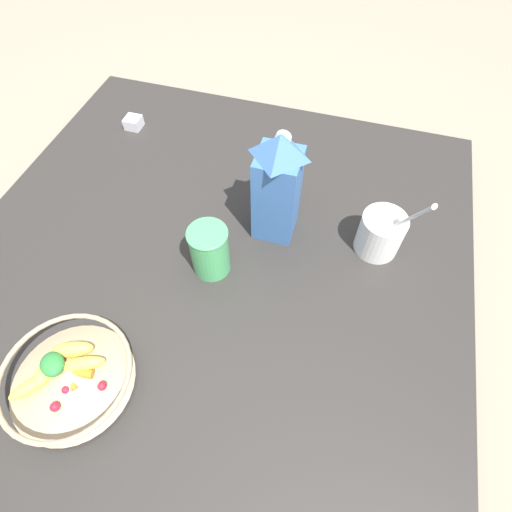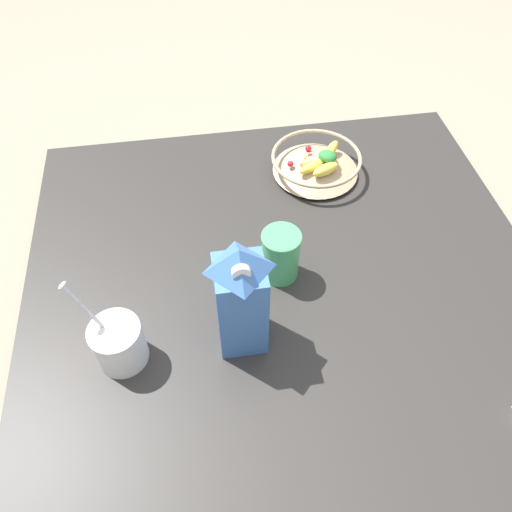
{
  "view_description": "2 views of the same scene",
  "coord_description": "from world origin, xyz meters",
  "px_view_note": "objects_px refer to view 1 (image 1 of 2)",
  "views": [
    {
      "loc": [
        -0.25,
        0.5,
        0.82
      ],
      "look_at": [
        -0.11,
        0.02,
        0.08
      ],
      "focal_mm": 28.0,
      "sensor_mm": 36.0,
      "label": 1
    },
    {
      "loc": [
        -0.18,
        -0.65,
        0.96
      ],
      "look_at": [
        -0.06,
        0.06,
        0.09
      ],
      "focal_mm": 35.0,
      "sensor_mm": 36.0,
      "label": 2
    }
  ],
  "objects_px": {
    "fruit_bowl": "(68,376)",
    "yogurt_tub": "(381,232)",
    "spice_jar": "(134,123)",
    "milk_carton": "(277,187)",
    "drinking_cup": "(210,250)"
  },
  "relations": [
    {
      "from": "fruit_bowl",
      "to": "yogurt_tub",
      "type": "distance_m",
      "value": 0.72
    },
    {
      "from": "yogurt_tub",
      "to": "spice_jar",
      "type": "height_order",
      "value": "yogurt_tub"
    },
    {
      "from": "milk_carton",
      "to": "spice_jar",
      "type": "distance_m",
      "value": 0.59
    },
    {
      "from": "spice_jar",
      "to": "milk_carton",
      "type": "bearing_deg",
      "value": 153.35
    },
    {
      "from": "yogurt_tub",
      "to": "drinking_cup",
      "type": "distance_m",
      "value": 0.39
    },
    {
      "from": "drinking_cup",
      "to": "milk_carton",
      "type": "bearing_deg",
      "value": -125.22
    },
    {
      "from": "fruit_bowl",
      "to": "spice_jar",
      "type": "bearing_deg",
      "value": -72.18
    },
    {
      "from": "fruit_bowl",
      "to": "spice_jar",
      "type": "xyz_separation_m",
      "value": [
        0.24,
        -0.74,
        -0.02
      ]
    },
    {
      "from": "fruit_bowl",
      "to": "spice_jar",
      "type": "distance_m",
      "value": 0.78
    },
    {
      "from": "milk_carton",
      "to": "drinking_cup",
      "type": "bearing_deg",
      "value": 54.78
    },
    {
      "from": "yogurt_tub",
      "to": "fruit_bowl",
      "type": "bearing_deg",
      "value": 43.48
    },
    {
      "from": "fruit_bowl",
      "to": "drinking_cup",
      "type": "bearing_deg",
      "value": -116.45
    },
    {
      "from": "fruit_bowl",
      "to": "milk_carton",
      "type": "xyz_separation_m",
      "value": [
        -0.27,
        -0.48,
        0.11
      ]
    },
    {
      "from": "milk_carton",
      "to": "drinking_cup",
      "type": "distance_m",
      "value": 0.2
    },
    {
      "from": "spice_jar",
      "to": "yogurt_tub",
      "type": "bearing_deg",
      "value": 161.92
    }
  ]
}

